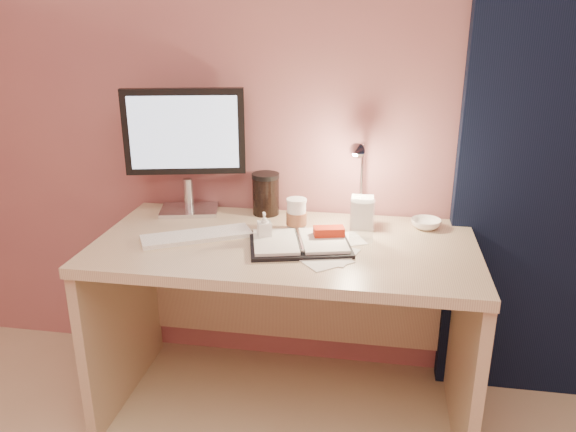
% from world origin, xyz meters
% --- Properties ---
extents(room, '(3.50, 3.50, 3.50)m').
position_xyz_m(room, '(0.95, 1.69, 1.14)').
color(room, '#C6B28E').
rests_on(room, ground).
extents(desk, '(1.40, 0.70, 0.73)m').
position_xyz_m(desk, '(0.00, 1.45, 0.50)').
color(desk, '#CAB88F').
rests_on(desk, ground).
extents(monitor, '(0.48, 0.22, 0.52)m').
position_xyz_m(monitor, '(-0.46, 1.64, 1.04)').
color(monitor, silver).
rests_on(monitor, desk).
extents(keyboard, '(0.41, 0.30, 0.02)m').
position_xyz_m(keyboard, '(-0.33, 1.36, 0.74)').
color(keyboard, white).
rests_on(keyboard, desk).
extents(planner, '(0.41, 0.35, 0.06)m').
position_xyz_m(planner, '(0.07, 1.36, 0.74)').
color(planner, black).
rests_on(planner, desk).
extents(paper_a, '(0.22, 0.22, 0.00)m').
position_xyz_m(paper_a, '(0.16, 1.24, 0.73)').
color(paper_a, white).
rests_on(paper_a, desk).
extents(paper_b, '(0.21, 0.21, 0.00)m').
position_xyz_m(paper_b, '(0.17, 1.29, 0.73)').
color(paper_b, white).
rests_on(paper_b, desk).
extents(paper_c, '(0.18, 0.18, 0.00)m').
position_xyz_m(paper_c, '(0.21, 1.43, 0.73)').
color(paper_c, white).
rests_on(paper_c, desk).
extents(coffee_cup, '(0.08, 0.08, 0.13)m').
position_xyz_m(coffee_cup, '(0.02, 1.50, 0.79)').
color(coffee_cup, white).
rests_on(coffee_cup, desk).
extents(clear_cup, '(0.09, 0.09, 0.16)m').
position_xyz_m(clear_cup, '(0.28, 1.44, 0.81)').
color(clear_cup, white).
rests_on(clear_cup, desk).
extents(bowl, '(0.15, 0.15, 0.04)m').
position_xyz_m(bowl, '(0.52, 1.61, 0.75)').
color(bowl, white).
rests_on(bowl, desk).
extents(lotion_bottle, '(0.06, 0.06, 0.11)m').
position_xyz_m(lotion_bottle, '(-0.08, 1.38, 0.79)').
color(lotion_bottle, white).
rests_on(lotion_bottle, desk).
extents(dark_jar, '(0.11, 0.11, 0.16)m').
position_xyz_m(dark_jar, '(-0.13, 1.67, 0.81)').
color(dark_jar, black).
rests_on(dark_jar, desk).
extents(product_box, '(0.09, 0.07, 0.13)m').
position_xyz_m(product_box, '(0.27, 1.57, 0.79)').
color(product_box, silver).
rests_on(product_box, desk).
extents(desk_lamp, '(0.10, 0.21, 0.34)m').
position_xyz_m(desk_lamp, '(0.28, 1.61, 0.94)').
color(desk_lamp, silver).
rests_on(desk_lamp, desk).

